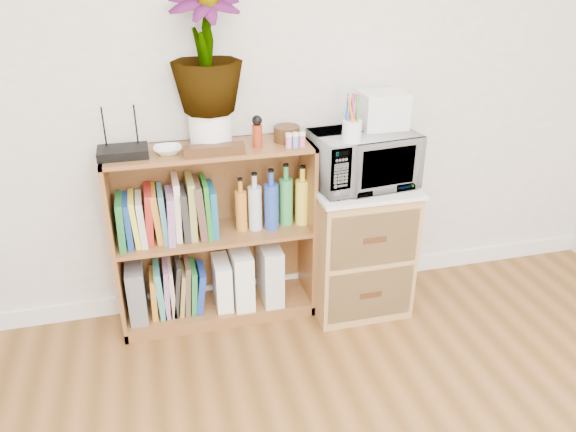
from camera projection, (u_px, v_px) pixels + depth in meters
name	position (u px, v px, depth m)	size (l,w,h in m)	color
skirting_board	(276.00, 283.00, 3.25)	(4.00, 0.02, 0.10)	white
bookshelf	(215.00, 236.00, 2.86)	(1.00, 0.30, 0.95)	brown
wicker_unit	(357.00, 247.00, 3.02)	(0.50, 0.45, 0.70)	#9E7542
microwave	(363.00, 159.00, 2.79)	(0.49, 0.33, 0.27)	silver
pen_cup	(352.00, 131.00, 2.59)	(0.09, 0.09, 0.10)	white
small_appliance	(382.00, 110.00, 2.77)	(0.22, 0.19, 0.18)	white
router	(123.00, 152.00, 2.54)	(0.22, 0.15, 0.04)	black
white_bowl	(168.00, 150.00, 2.58)	(0.13, 0.13, 0.03)	white
plant_pot	(211.00, 129.00, 2.64)	(0.20, 0.20, 0.17)	white
potted_plant	(205.00, 48.00, 2.47)	(0.32, 0.32, 0.58)	#327830
trinket_box	(214.00, 150.00, 2.56)	(0.28, 0.07, 0.04)	#341E0E
kokeshi_doll	(257.00, 136.00, 2.65)	(0.05, 0.05, 0.11)	#982D12
wooden_bowl	(287.00, 134.00, 2.73)	(0.13, 0.13, 0.07)	#37210F
paint_jars	(295.00, 142.00, 2.65)	(0.10, 0.04, 0.05)	pink
file_box	(137.00, 290.00, 2.88)	(0.09, 0.24, 0.29)	slate
magazine_holder_left	(222.00, 282.00, 2.98)	(0.08, 0.21, 0.26)	white
magazine_holder_mid	(241.00, 275.00, 2.99)	(0.10, 0.25, 0.32)	white
magazine_holder_right	(270.00, 271.00, 3.02)	(0.10, 0.26, 0.32)	silver
cookbooks	(169.00, 213.00, 2.74)	(0.48, 0.20, 0.30)	#1B672D
liquor_bottles	(274.00, 199.00, 2.85)	(0.38, 0.07, 0.32)	orange
lower_books	(176.00, 288.00, 2.93)	(0.29, 0.19, 0.30)	#BE7921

